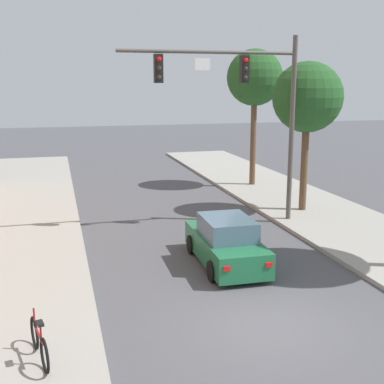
# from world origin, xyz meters

# --- Properties ---
(ground_plane) EXTENTS (120.00, 120.00, 0.00)m
(ground_plane) POSITION_xyz_m (0.00, 0.00, 0.00)
(ground_plane) COLOR #4C4C51
(traffic_signal_mast) EXTENTS (7.21, 0.38, 7.50)m
(traffic_signal_mast) POSITION_xyz_m (2.54, 8.36, 5.37)
(traffic_signal_mast) COLOR #514C47
(traffic_signal_mast) RESTS_ON sidewalk_right
(car_lead_green) EXTENTS (1.90, 4.27, 1.60)m
(car_lead_green) POSITION_xyz_m (0.36, 4.22, 0.72)
(car_lead_green) COLOR #1E663D
(car_lead_green) RESTS_ON ground
(bicycle_leaning) EXTENTS (0.44, 1.74, 0.98)m
(bicycle_leaning) POSITION_xyz_m (-5.33, -0.47, 0.54)
(bicycle_leaning) COLOR black
(bicycle_leaning) RESTS_ON sidewalk_left
(street_tree_second) EXTENTS (3.09, 3.09, 6.60)m
(street_tree_second) POSITION_xyz_m (5.93, 9.65, 5.16)
(street_tree_second) COLOR brown
(street_tree_second) RESTS_ON sidewalk_right
(street_tree_third) EXTENTS (3.08, 3.08, 7.50)m
(street_tree_third) POSITION_xyz_m (5.92, 15.73, 6.05)
(street_tree_third) COLOR brown
(street_tree_third) RESTS_ON sidewalk_right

